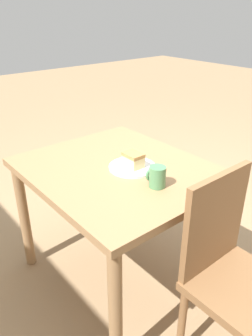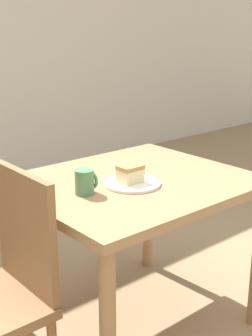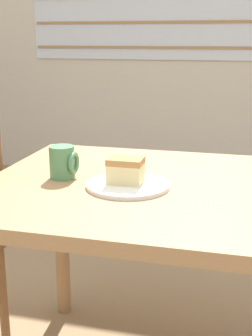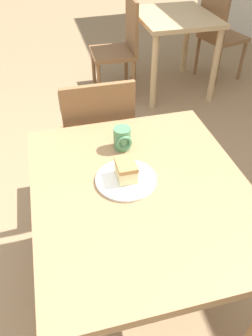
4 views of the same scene
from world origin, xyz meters
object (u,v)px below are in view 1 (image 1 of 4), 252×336
at_px(dining_table_near, 119,185).
at_px(cake_slice, 133,160).
at_px(chair_near_window, 232,271).
at_px(coffee_mug, 157,177).
at_px(plate, 132,167).

relative_size(dining_table_near, cake_slice, 9.82).
height_order(chair_near_window, cake_slice, chair_near_window).
distance_m(chair_near_window, coffee_mug, 0.52).
height_order(plate, cake_slice, cake_slice).
relative_size(chair_near_window, cake_slice, 8.97).
relative_size(plate, coffee_mug, 2.42).
relative_size(dining_table_near, chair_near_window, 1.10).
xyz_separation_m(dining_table_near, coffee_mug, (-0.27, -0.01, 0.16)).
height_order(chair_near_window, coffee_mug, chair_near_window).
distance_m(chair_near_window, cake_slice, 0.70).
distance_m(chair_near_window, plate, 0.69).
xyz_separation_m(chair_near_window, cake_slice, (0.63, 0.01, 0.30)).
relative_size(dining_table_near, coffee_mug, 9.79).
bearing_deg(coffee_mug, plate, -10.04).
bearing_deg(chair_near_window, coffee_mug, 96.92).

